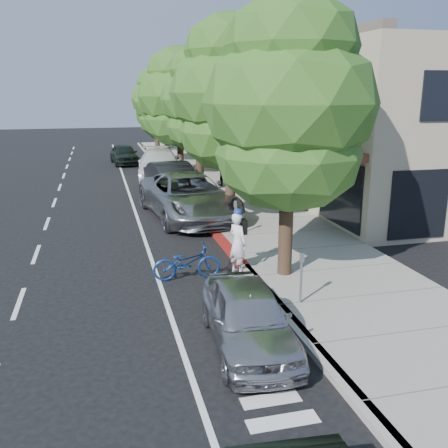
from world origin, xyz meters
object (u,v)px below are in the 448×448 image
object	(u,v)px
street_tree_2	(199,102)
silver_suv	(188,196)
street_tree_1	(231,96)
street_tree_3	(179,98)
white_pickup	(159,165)
dark_suv_far	(124,154)
street_tree_0	(290,108)
bicycle	(187,262)
pedestrian	(222,168)
street_tree_4	(166,103)
street_tree_5	(156,100)
near_car_a	(248,317)
dark_sedan	(173,180)
cyclist	(238,243)

from	to	relation	value
street_tree_2	silver_suv	bearing A→B (deg)	-107.29
street_tree_1	street_tree_3	xyz separation A→B (m)	(0.00, 12.00, -0.24)
silver_suv	white_pickup	distance (m)	9.50
dark_suv_far	street_tree_0	bearing A→B (deg)	-87.91
bicycle	pedestrian	size ratio (longest dim) A/B	1.01
white_pickup	street_tree_4	bearing A→B (deg)	83.71
pedestrian	silver_suv	bearing A→B (deg)	68.10
street_tree_5	white_pickup	xyz separation A→B (m)	(-1.43, -13.00, -3.52)
street_tree_4	silver_suv	bearing A→B (deg)	-94.85
street_tree_1	dark_suv_far	size ratio (longest dim) A/B	1.89
street_tree_5	bicycle	size ratio (longest dim) A/B	3.71
street_tree_1	near_car_a	bearing A→B (deg)	-102.72
street_tree_4	dark_suv_far	xyz separation A→B (m)	(-3.10, 0.23, -3.60)
bicycle	dark_suv_far	world-z (taller)	dark_suv_far
dark_sedan	near_car_a	distance (m)	15.29
dark_sedan	street_tree_1	bearing A→B (deg)	-84.34
street_tree_2	street_tree_3	world-z (taller)	street_tree_3
street_tree_0	street_tree_2	size ratio (longest dim) A/B	1.05
street_tree_1	silver_suv	distance (m)	4.54
silver_suv	dark_sedan	distance (m)	4.27
near_car_a	pedestrian	size ratio (longest dim) A/B	2.07
street_tree_2	dark_suv_far	distance (m)	13.21
near_car_a	pedestrian	world-z (taller)	pedestrian
dark_suv_far	near_car_a	distance (m)	27.75
street_tree_1	street_tree_5	distance (m)	24.01
cyclist	silver_suv	bearing A→B (deg)	-23.25
street_tree_5	white_pickup	bearing A→B (deg)	-96.29
street_tree_3	near_car_a	size ratio (longest dim) A/B	1.99
street_tree_0	bicycle	bearing A→B (deg)	167.63
cyclist	bicycle	bearing A→B (deg)	70.38
street_tree_3	silver_suv	distance (m)	11.26
street_tree_5	street_tree_3	bearing A→B (deg)	-90.00
street_tree_2	silver_suv	size ratio (longest dim) A/B	1.10
street_tree_4	silver_suv	xyz separation A→B (m)	(-1.40, -16.50, -3.40)
cyclist	dark_sedan	bearing A→B (deg)	-24.00
street_tree_1	street_tree_3	world-z (taller)	street_tree_1
street_tree_2	bicycle	xyz separation A→B (m)	(-2.70, -11.41, -4.13)
bicycle	white_pickup	bearing A→B (deg)	-3.01
street_tree_3	dark_sedan	xyz separation A→B (m)	(-1.40, -6.23, -3.87)
street_tree_1	white_pickup	distance (m)	11.82
street_tree_1	street_tree_2	size ratio (longest dim) A/B	1.09
dark_sedan	pedestrian	bearing A→B (deg)	23.10
street_tree_2	street_tree_4	xyz separation A→B (m)	(-0.00, 12.00, -0.31)
street_tree_3	white_pickup	distance (m)	4.22
street_tree_4	white_pickup	xyz separation A→B (m)	(-1.43, -7.00, -3.43)
street_tree_3	cyclist	bearing A→B (deg)	-93.89
street_tree_1	street_tree_4	bearing A→B (deg)	90.00
street_tree_4	street_tree_5	xyz separation A→B (m)	(-0.00, 6.00, 0.09)
street_tree_0	street_tree_2	bearing A→B (deg)	90.00
street_tree_0	dark_suv_far	xyz separation A→B (m)	(-3.10, 24.23, -4.02)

